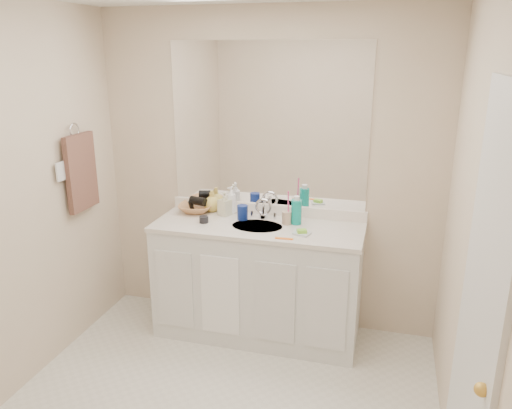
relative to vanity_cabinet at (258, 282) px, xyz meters
The scene contains 26 objects.
wall_back 0.82m from the vanity_cabinet, 90.00° to the left, with size 2.60×0.02×2.40m, color beige.
wall_front 2.45m from the vanity_cabinet, 90.00° to the right, with size 2.60×0.02×2.40m, color beige.
wall_right 1.83m from the vanity_cabinet, 38.25° to the right, with size 0.02×2.60×2.40m, color beige.
vanity_cabinet is the anchor object (origin of this frame).
countertop 0.44m from the vanity_cabinet, ahead, with size 1.52×0.57×0.03m, color silver.
backsplash 0.56m from the vanity_cabinet, 90.00° to the left, with size 1.52×0.03×0.08m, color white.
sink_basin 0.44m from the vanity_cabinet, 90.00° to the right, with size 0.37×0.37×0.02m, color #B7ADA0.
faucet 0.53m from the vanity_cabinet, 90.00° to the left, with size 0.02×0.02×0.11m, color silver.
mirror 1.17m from the vanity_cabinet, 90.00° to the left, with size 1.48×0.01×1.20m, color white.
blue_mug 0.54m from the vanity_cabinet, 147.59° to the left, with size 0.08×0.08×0.11m, color navy.
tan_cup 0.54m from the vanity_cabinet, 21.76° to the left, with size 0.07×0.07×0.09m, color tan.
toothbrush 0.64m from the vanity_cabinet, 20.79° to the left, with size 0.01×0.01×0.20m, color #FF4391.
mouthwash_bottle 0.61m from the vanity_cabinet, 20.93° to the left, with size 0.08×0.08×0.18m, color #0C9A8B.
soap_dish 0.58m from the vanity_cabinet, 17.51° to the right, with size 0.11×0.09×0.01m, color silver.
green_soap 0.60m from the vanity_cabinet, 17.51° to the right, with size 0.07×0.05×0.02m, color #88D534.
orange_comb 0.56m from the vanity_cabinet, 42.47° to the right, with size 0.12×0.03×0.01m, color orange.
dark_jar 0.62m from the vanity_cabinet, behind, with size 0.07×0.07×0.05m, color black.
soap_bottle_white 0.66m from the vanity_cabinet, 142.47° to the left, with size 0.08×0.08×0.21m, color white.
soap_bottle_cream 0.64m from the vanity_cabinet, 153.35° to the left, with size 0.08×0.08×0.18m, color beige.
soap_bottle_yellow 0.72m from the vanity_cabinet, 153.06° to the left, with size 0.13×0.13×0.17m, color #DDC056.
wicker_basket 0.75m from the vanity_cabinet, 163.18° to the left, with size 0.27×0.27×0.07m, color #B27748.
hair_dryer 0.77m from the vanity_cabinet, 162.57° to the left, with size 0.07×0.07×0.13m, color black.
towel_ring 1.71m from the vanity_cabinet, 168.86° to the right, with size 0.11×0.11×0.01m, color silver.
hand_towel 1.52m from the vanity_cabinet, 168.69° to the right, with size 0.04×0.32×0.55m, color #452C25.
switch_plate 1.61m from the vanity_cabinet, 160.52° to the right, with size 0.01×0.09×0.13m, color white.
door 1.94m from the vanity_cabinet, 45.81° to the right, with size 0.02×0.82×2.00m, color silver.
Camera 1 is at (0.89, -2.26, 2.09)m, focal length 35.00 mm.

